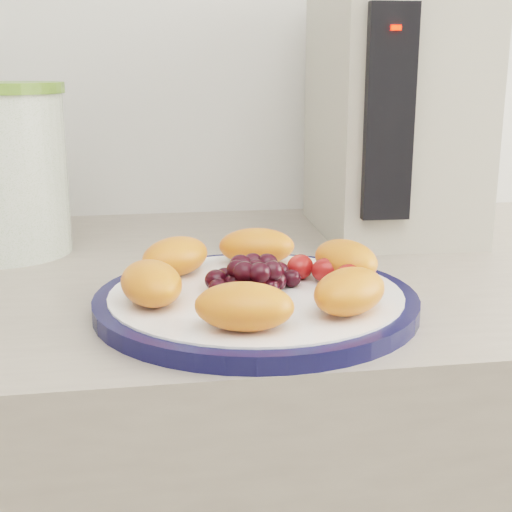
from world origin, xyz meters
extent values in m
cylinder|color=#101239|center=(0.03, 1.04, 0.91)|extent=(0.29, 0.29, 0.01)
cylinder|color=white|center=(0.03, 1.04, 0.91)|extent=(0.26, 0.26, 0.02)
cube|color=#B4AE9D|center=(0.25, 1.33, 1.06)|extent=(0.19, 0.26, 0.31)
cube|color=black|center=(0.20, 1.21, 1.06)|extent=(0.05, 0.02, 0.23)
cube|color=#FF0C05|center=(0.20, 1.20, 1.15)|extent=(0.01, 0.01, 0.01)
ellipsoid|color=orange|center=(0.12, 1.07, 0.94)|extent=(0.07, 0.09, 0.04)
ellipsoid|color=orange|center=(0.04, 1.14, 0.94)|extent=(0.08, 0.06, 0.04)
ellipsoid|color=orange|center=(-0.04, 1.11, 0.94)|extent=(0.09, 0.09, 0.04)
ellipsoid|color=orange|center=(-0.07, 1.03, 0.94)|extent=(0.06, 0.09, 0.04)
ellipsoid|color=orange|center=(0.00, 0.95, 0.94)|extent=(0.09, 0.07, 0.04)
ellipsoid|color=orange|center=(0.09, 0.98, 0.94)|extent=(0.09, 0.09, 0.04)
ellipsoid|color=black|center=(0.03, 1.04, 0.93)|extent=(0.02, 0.02, 0.02)
ellipsoid|color=black|center=(0.05, 1.04, 0.93)|extent=(0.02, 0.02, 0.02)
ellipsoid|color=black|center=(0.04, 1.06, 0.93)|extent=(0.02, 0.02, 0.02)
ellipsoid|color=black|center=(0.02, 1.06, 0.93)|extent=(0.02, 0.02, 0.02)
ellipsoid|color=black|center=(0.01, 1.04, 0.93)|extent=(0.02, 0.02, 0.02)
ellipsoid|color=black|center=(0.02, 1.03, 0.93)|extent=(0.02, 0.02, 0.02)
ellipsoid|color=black|center=(0.04, 1.03, 0.93)|extent=(0.02, 0.02, 0.02)
ellipsoid|color=black|center=(0.06, 1.05, 0.93)|extent=(0.02, 0.02, 0.02)
ellipsoid|color=black|center=(0.05, 1.07, 0.93)|extent=(0.02, 0.02, 0.02)
ellipsoid|color=black|center=(0.04, 1.08, 0.93)|extent=(0.02, 0.02, 0.02)
ellipsoid|color=black|center=(0.02, 1.08, 0.93)|extent=(0.02, 0.02, 0.02)
ellipsoid|color=black|center=(0.00, 1.07, 0.93)|extent=(0.02, 0.02, 0.02)
ellipsoid|color=black|center=(-0.01, 1.05, 0.93)|extent=(0.02, 0.02, 0.02)
ellipsoid|color=black|center=(-0.01, 1.04, 0.93)|extent=(0.02, 0.02, 0.02)
ellipsoid|color=black|center=(0.00, 1.02, 0.93)|extent=(0.02, 0.02, 0.02)
ellipsoid|color=black|center=(0.02, 1.01, 0.93)|extent=(0.02, 0.02, 0.02)
ellipsoid|color=black|center=(0.03, 1.04, 0.94)|extent=(0.02, 0.02, 0.02)
ellipsoid|color=black|center=(0.04, 1.06, 0.94)|extent=(0.02, 0.02, 0.02)
ellipsoid|color=black|center=(0.03, 1.06, 0.94)|extent=(0.02, 0.02, 0.02)
ellipsoid|color=black|center=(0.02, 1.06, 0.94)|extent=(0.02, 0.02, 0.02)
ellipsoid|color=black|center=(0.01, 1.04, 0.94)|extent=(0.02, 0.02, 0.02)
ellipsoid|color=black|center=(0.02, 1.03, 0.94)|extent=(0.02, 0.02, 0.02)
ellipsoid|color=black|center=(0.03, 1.03, 0.94)|extent=(0.02, 0.02, 0.02)
ellipsoid|color=black|center=(0.04, 1.03, 0.94)|extent=(0.02, 0.02, 0.02)
ellipsoid|color=red|center=(0.10, 1.06, 0.93)|extent=(0.03, 0.03, 0.02)
ellipsoid|color=red|center=(0.13, 1.07, 0.93)|extent=(0.04, 0.03, 0.02)
ellipsoid|color=red|center=(0.11, 1.04, 0.93)|extent=(0.04, 0.04, 0.02)
ellipsoid|color=red|center=(0.08, 1.08, 0.93)|extent=(0.04, 0.04, 0.02)
camera|label=1|loc=(-0.07, 0.45, 1.11)|focal=50.00mm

